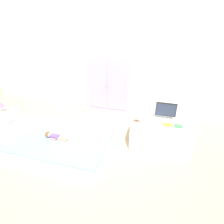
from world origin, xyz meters
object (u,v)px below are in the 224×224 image
(nightstand, at_px, (6,121))
(doll, at_px, (52,136))
(bed, at_px, (54,144))
(tv_monitor, at_px, (166,110))
(book_green, at_px, (178,126))
(tv_stand, at_px, (161,135))
(book_yellow, at_px, (168,125))
(rocking_horse_toy, at_px, (138,118))
(wardrobe, at_px, (109,84))
(table_lamp, at_px, (1,105))

(nightstand, bearing_deg, doll, -13.97)
(bed, height_order, tv_monitor, tv_monitor)
(book_green, bearing_deg, bed, -166.87)
(tv_stand, relative_size, book_green, 8.05)
(tv_monitor, distance_m, book_yellow, 0.23)
(bed, xyz_separation_m, book_yellow, (1.70, 0.43, 0.41))
(book_yellow, height_order, book_green, book_yellow)
(bed, xyz_separation_m, rocking_horse_toy, (1.26, 0.41, 0.47))
(nightstand, xyz_separation_m, book_green, (3.03, 0.15, 0.34))
(wardrobe, height_order, tv_stand, wardrobe)
(table_lamp, xyz_separation_m, tv_monitor, (2.82, 0.32, 0.14))
(tv_monitor, height_order, book_green, tv_monitor)
(tv_monitor, height_order, rocking_horse_toy, tv_monitor)
(doll, relative_size, book_yellow, 2.80)
(table_lamp, distance_m, rocking_horse_toy, 2.43)
(bed, xyz_separation_m, doll, (-0.00, -0.01, 0.18))
(bed, bearing_deg, tv_monitor, 19.86)
(book_green, bearing_deg, wardrobe, 141.51)
(rocking_horse_toy, distance_m, book_green, 0.60)
(tv_stand, xyz_separation_m, tv_monitor, (0.02, 0.07, 0.43))
(tv_stand, distance_m, rocking_horse_toy, 0.52)
(table_lamp, xyz_separation_m, wardrobe, (1.63, 1.26, 0.10))
(table_lamp, distance_m, book_yellow, 2.88)
(doll, relative_size, tv_stand, 0.41)
(bed, relative_size, book_yellow, 12.67)
(nightstand, height_order, book_yellow, book_yellow)
(wardrobe, relative_size, tv_monitor, 4.23)
(book_yellow, relative_size, book_green, 1.19)
(book_yellow, bearing_deg, wardrobe, 138.26)
(doll, xyz_separation_m, book_green, (1.86, 0.45, 0.23))
(bed, bearing_deg, rocking_horse_toy, 17.93)
(tv_monitor, xyz_separation_m, book_green, (0.21, -0.16, -0.15))
(nightstand, distance_m, wardrobe, 2.11)
(nightstand, distance_m, tv_stand, 2.82)
(bed, distance_m, book_green, 1.95)
(doll, bearing_deg, book_yellow, 14.66)
(bed, height_order, table_lamp, table_lamp)
(doll, relative_size, table_lamp, 1.88)
(tv_monitor, bearing_deg, nightstand, -173.60)
(tv_stand, relative_size, rocking_horse_toy, 7.13)
(nightstand, height_order, tv_monitor, tv_monitor)
(bed, xyz_separation_m, nightstand, (-1.17, 0.28, 0.07))
(tv_monitor, bearing_deg, table_lamp, -173.60)
(tv_stand, distance_m, tv_monitor, 0.43)
(nightstand, xyz_separation_m, tv_stand, (2.81, 0.25, 0.06))
(wardrobe, distance_m, tv_stand, 1.60)
(nightstand, bearing_deg, book_yellow, 3.06)
(doll, xyz_separation_m, nightstand, (-1.17, 0.29, -0.11))
(table_lamp, xyz_separation_m, book_yellow, (2.88, 0.15, -0.01))
(nightstand, distance_m, tv_monitor, 2.88)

